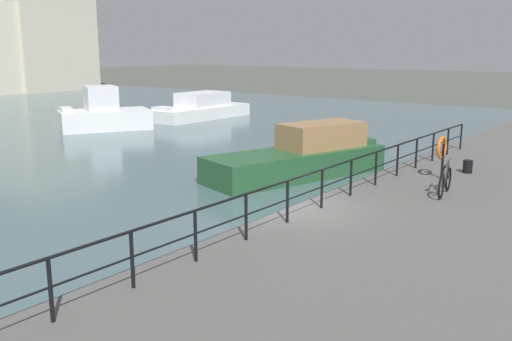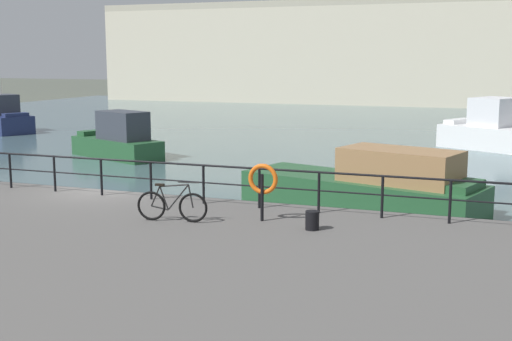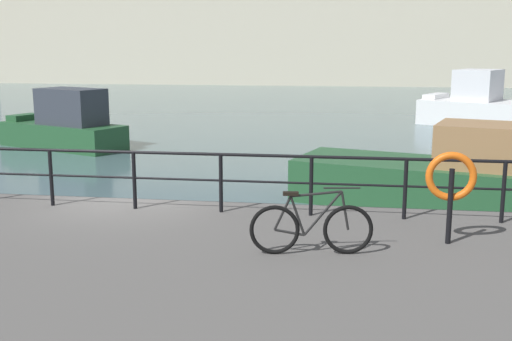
{
  "view_description": "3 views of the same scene",
  "coord_description": "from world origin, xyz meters",
  "px_view_note": "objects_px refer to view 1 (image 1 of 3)",
  "views": [
    {
      "loc": [
        -12.09,
        -8.17,
        5.21
      ],
      "look_at": [
        3.13,
        3.54,
        1.02
      ],
      "focal_mm": 39.5,
      "sensor_mm": 36.0,
      "label": 1
    },
    {
      "loc": [
        11.16,
        -16.99,
        4.93
      ],
      "look_at": [
        3.13,
        4.7,
        1.06
      ],
      "focal_mm": 47.14,
      "sensor_mm": 36.0,
      "label": 2
    },
    {
      "loc": [
        4.27,
        -11.57,
        3.97
      ],
      "look_at": [
        2.08,
        3.18,
        1.03
      ],
      "focal_mm": 44.39,
      "sensor_mm": 36.0,
      "label": 3
    }
  ],
  "objects_px": {
    "moored_harbor_tender": "(201,108)",
    "moored_white_yacht": "(104,114)",
    "mooring_bollard": "(468,167)",
    "life_ring_stand": "(442,149)",
    "parked_bicycle": "(445,182)",
    "moored_cabin_cruiser": "(303,156)"
  },
  "relations": [
    {
      "from": "parked_bicycle",
      "to": "mooring_bollard",
      "type": "height_order",
      "value": "parked_bicycle"
    },
    {
      "from": "moored_harbor_tender",
      "to": "parked_bicycle",
      "type": "height_order",
      "value": "parked_bicycle"
    },
    {
      "from": "moored_white_yacht",
      "to": "mooring_bollard",
      "type": "relative_size",
      "value": 14.47
    },
    {
      "from": "moored_cabin_cruiser",
      "to": "life_ring_stand",
      "type": "xyz_separation_m",
      "value": [
        -1.46,
        -6.25,
        1.19
      ]
    },
    {
      "from": "moored_harbor_tender",
      "to": "moored_cabin_cruiser",
      "type": "bearing_deg",
      "value": 54.98
    },
    {
      "from": "moored_harbor_tender",
      "to": "moored_white_yacht",
      "type": "bearing_deg",
      "value": -6.65
    },
    {
      "from": "moored_white_yacht",
      "to": "moored_harbor_tender",
      "type": "height_order",
      "value": "moored_white_yacht"
    },
    {
      "from": "moored_cabin_cruiser",
      "to": "moored_white_yacht",
      "type": "relative_size",
      "value": 1.3
    },
    {
      "from": "moored_cabin_cruiser",
      "to": "parked_bicycle",
      "type": "xyz_separation_m",
      "value": [
        -3.48,
        -7.1,
        0.61
      ]
    },
    {
      "from": "mooring_bollard",
      "to": "life_ring_stand",
      "type": "bearing_deg",
      "value": 161.61
    },
    {
      "from": "moored_cabin_cruiser",
      "to": "life_ring_stand",
      "type": "relative_size",
      "value": 5.93
    },
    {
      "from": "moored_harbor_tender",
      "to": "life_ring_stand",
      "type": "height_order",
      "value": "life_ring_stand"
    },
    {
      "from": "mooring_bollard",
      "to": "life_ring_stand",
      "type": "relative_size",
      "value": 0.31
    },
    {
      "from": "moored_harbor_tender",
      "to": "life_ring_stand",
      "type": "bearing_deg",
      "value": 60.16
    },
    {
      "from": "moored_harbor_tender",
      "to": "parked_bicycle",
      "type": "distance_m",
      "value": 28.23
    },
    {
      "from": "life_ring_stand",
      "to": "moored_harbor_tender",
      "type": "bearing_deg",
      "value": 60.22
    },
    {
      "from": "moored_harbor_tender",
      "to": "life_ring_stand",
      "type": "xyz_separation_m",
      "value": [
        -13.14,
        -22.96,
        1.25
      ]
    },
    {
      "from": "mooring_bollard",
      "to": "parked_bicycle",
      "type": "bearing_deg",
      "value": -173.29
    },
    {
      "from": "moored_white_yacht",
      "to": "life_ring_stand",
      "type": "xyz_separation_m",
      "value": [
        -4.96,
        -23.9,
        1.01
      ]
    },
    {
      "from": "moored_cabin_cruiser",
      "to": "mooring_bollard",
      "type": "distance_m",
      "value": 6.72
    },
    {
      "from": "moored_white_yacht",
      "to": "mooring_bollard",
      "type": "height_order",
      "value": "moored_white_yacht"
    },
    {
      "from": "life_ring_stand",
      "to": "parked_bicycle",
      "type": "bearing_deg",
      "value": -157.08
    }
  ]
}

